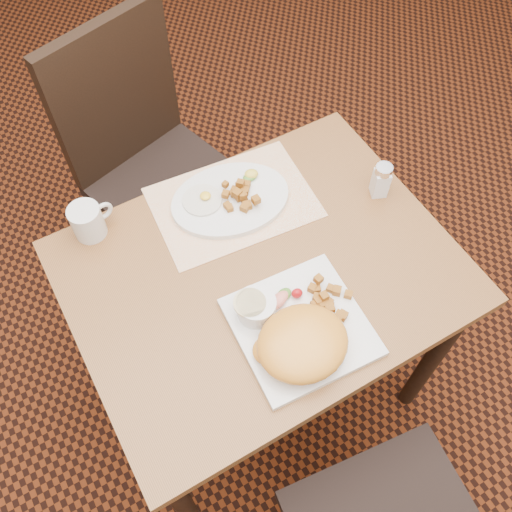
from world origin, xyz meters
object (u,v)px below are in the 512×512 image
object	(u,v)px
plate_square	(301,327)
salt_shaker	(381,180)
coffee_mug	(88,221)
plate_oval	(230,200)
table	(263,292)
chair_far	(149,157)

from	to	relation	value
plate_square	salt_shaker	distance (m)	0.44
plate_square	salt_shaker	bearing A→B (deg)	30.78
salt_shaker	coffee_mug	world-z (taller)	salt_shaker
coffee_mug	plate_oval	bearing A→B (deg)	-14.93
table	salt_shaker	bearing A→B (deg)	8.11
salt_shaker	table	bearing A→B (deg)	-171.89
table	plate_square	size ratio (longest dim) A/B	3.21
salt_shaker	chair_far	bearing A→B (deg)	124.52
chair_far	plate_square	bearing A→B (deg)	76.57
table	coffee_mug	world-z (taller)	coffee_mug
plate_oval	salt_shaker	size ratio (longest dim) A/B	3.05
table	chair_far	xyz separation A→B (m)	(-0.04, 0.65, -0.10)
plate_oval	salt_shaker	bearing A→B (deg)	-25.30
plate_square	coffee_mug	bearing A→B (deg)	122.50
plate_square	plate_oval	distance (m)	0.39
plate_square	plate_oval	bearing A→B (deg)	84.95
table	chair_far	size ratio (longest dim) A/B	0.93
table	plate_oval	xyz separation A→B (m)	(0.03, 0.22, 0.12)
table	salt_shaker	size ratio (longest dim) A/B	9.00
coffee_mug	salt_shaker	bearing A→B (deg)	-20.32
plate_oval	plate_square	bearing A→B (deg)	-95.05
chair_far	plate_square	world-z (taller)	chair_far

